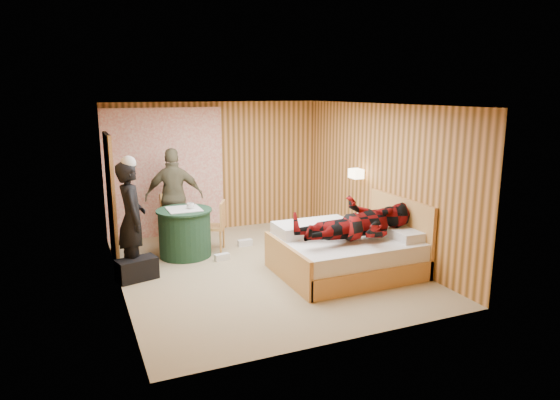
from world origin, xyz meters
name	(u,v)px	position (x,y,z in m)	size (l,w,h in m)	color
floor	(262,268)	(0.00, 0.00, 0.00)	(4.20, 5.00, 0.01)	tan
ceiling	(261,105)	(0.00, 0.00, 2.50)	(4.20, 5.00, 0.01)	white
wall_back	(216,167)	(0.00, 2.50, 1.25)	(4.20, 0.02, 2.50)	tan
wall_left	(116,201)	(-2.10, 0.00, 1.25)	(0.02, 5.00, 2.50)	tan
wall_right	(380,180)	(2.10, 0.00, 1.25)	(0.02, 5.00, 2.50)	tan
curtain	(165,173)	(-1.00, 2.43, 1.20)	(2.20, 0.08, 2.40)	white
doorway	(111,197)	(-2.06, 1.40, 1.02)	(0.06, 0.90, 2.05)	black
wall_lamp	(356,174)	(1.92, 0.45, 1.30)	(0.26, 0.24, 0.16)	gold
bed	(347,252)	(1.12, -0.65, 0.31)	(2.01, 1.58, 1.09)	tan
nightstand	(363,234)	(1.88, 0.10, 0.31)	(0.46, 0.62, 0.60)	tan
round_table	(185,232)	(-0.96, 1.07, 0.41)	(0.91, 0.91, 0.81)	#1F442C
chair_far	(174,215)	(-0.98, 1.78, 0.54)	(0.52, 0.52, 0.93)	tan
chair_near	(217,222)	(-0.39, 1.14, 0.50)	(0.52, 0.52, 0.86)	tan
duffel_bag	(137,269)	(-1.85, 0.28, 0.16)	(0.57, 0.30, 0.32)	black
sneaker_left	(222,257)	(-0.47, 0.61, 0.05)	(0.24, 0.10, 0.11)	silver
sneaker_right	(245,243)	(0.13, 1.19, 0.06)	(0.26, 0.10, 0.11)	silver
woman_standing	(132,219)	(-1.85, 0.52, 0.86)	(0.62, 0.41, 1.71)	black
man_at_table	(174,197)	(-0.96, 1.83, 0.86)	(1.01, 0.42, 1.72)	brown
man_on_bed	(358,213)	(1.15, -0.87, 0.97)	(1.77, 0.67, 0.86)	maroon
book_lower	(365,218)	(1.88, 0.05, 0.61)	(0.17, 0.22, 0.02)	silver
book_upper	(365,217)	(1.88, 0.05, 0.63)	(0.16, 0.22, 0.02)	silver
cup_nightstand	(360,213)	(1.88, 0.23, 0.64)	(0.10, 0.10, 0.09)	silver
cup_table	(191,206)	(-0.86, 1.02, 0.86)	(0.12, 0.12, 0.10)	silver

